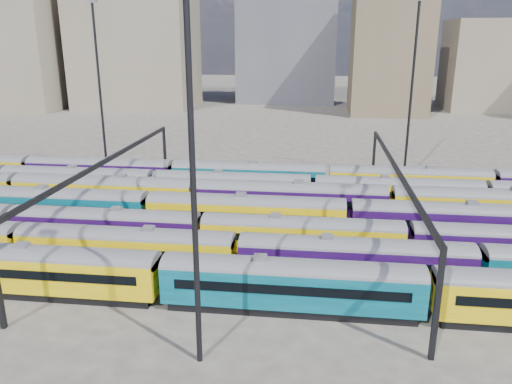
# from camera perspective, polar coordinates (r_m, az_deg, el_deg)

# --- Properties ---
(ground) EXTENTS (500.00, 500.00, 0.00)m
(ground) POSITION_cam_1_polar(r_m,az_deg,el_deg) (53.20, 4.34, -5.17)
(ground) COLOR #46423B
(ground) RESTS_ON ground
(rake_0) EXTENTS (141.97, 2.97, 4.99)m
(rake_0) POSITION_cam_1_polar(r_m,az_deg,el_deg) (38.45, 4.03, -9.97)
(rake_0) COLOR black
(rake_0) RESTS_ON ground
(rake_1) EXTENTS (119.65, 2.92, 4.91)m
(rake_1) POSITION_cam_1_polar(r_m,az_deg,el_deg) (43.45, -2.19, -6.70)
(rake_1) COLOR black
(rake_1) RESTS_ON ground
(rake_2) EXTENTS (116.94, 2.85, 4.80)m
(rake_2) POSITION_cam_1_polar(r_m,az_deg,el_deg) (48.82, -6.34, -4.13)
(rake_2) COLOR black
(rake_2) RESTS_ON ground
(rake_3) EXTENTS (127.77, 3.12, 5.25)m
(rake_3) POSITION_cam_1_polar(r_m,az_deg,el_deg) (52.30, 10.53, -2.58)
(rake_3) COLOR black
(rake_3) RESTS_ON ground
(rake_4) EXTENTS (132.59, 3.23, 5.45)m
(rake_4) POSITION_cam_1_polar(r_m,az_deg,el_deg) (58.57, -6.97, -0.17)
(rake_4) COLOR black
(rake_4) RESTS_ON ground
(rake_5) EXTENTS (121.34, 2.96, 4.98)m
(rake_5) POSITION_cam_1_polar(r_m,az_deg,el_deg) (61.75, 6.51, 0.51)
(rake_5) COLOR black
(rake_5) RESTS_ON ground
(rake_6) EXTENTS (146.21, 3.05, 5.14)m
(rake_6) POSITION_cam_1_polar(r_m,az_deg,el_deg) (67.61, 17.04, 1.39)
(rake_6) COLOR black
(rake_6) RESTS_ON ground
(gantry_1) EXTENTS (0.35, 40.35, 8.03)m
(gantry_1) POSITION_cam_1_polar(r_m,az_deg,el_deg) (55.57, -16.57, 2.50)
(gantry_1) COLOR black
(gantry_1) RESTS_ON ground
(gantry_2) EXTENTS (0.35, 40.35, 8.03)m
(gantry_2) POSITION_cam_1_polar(r_m,az_deg,el_deg) (51.60, 15.67, 1.49)
(gantry_2) COLOR black
(gantry_2) RESTS_ON ground
(mast_1) EXTENTS (1.40, 0.50, 25.60)m
(mast_1) POSITION_cam_1_polar(r_m,az_deg,el_deg) (78.37, -17.48, 11.81)
(mast_1) COLOR black
(mast_1) RESTS_ON ground
(mast_2) EXTENTS (1.40, 0.50, 25.60)m
(mast_2) POSITION_cam_1_polar(r_m,az_deg,el_deg) (28.79, -7.34, 4.71)
(mast_2) COLOR black
(mast_2) RESTS_ON ground
(mast_3) EXTENTS (1.40, 0.50, 25.60)m
(mast_3) POSITION_cam_1_polar(r_m,az_deg,el_deg) (74.62, 17.40, 11.59)
(mast_3) COLOR black
(mast_3) RESTS_ON ground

